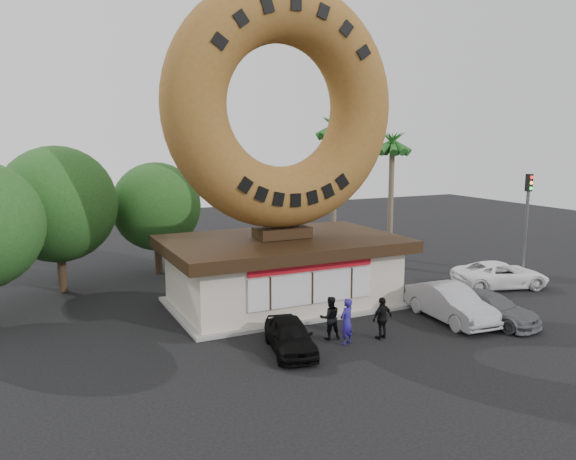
% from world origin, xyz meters
% --- Properties ---
extents(ground, '(90.00, 90.00, 0.00)m').
position_xyz_m(ground, '(0.00, 0.00, 0.00)').
color(ground, black).
rests_on(ground, ground).
extents(donut_shop, '(11.20, 7.20, 3.80)m').
position_xyz_m(donut_shop, '(0.00, 5.98, 1.77)').
color(donut_shop, beige).
rests_on(donut_shop, ground).
extents(giant_donut, '(11.34, 2.89, 11.34)m').
position_xyz_m(giant_donut, '(0.00, 6.00, 9.47)').
color(giant_donut, '#935B2B').
rests_on(giant_donut, donut_shop).
extents(tree_west, '(6.00, 6.00, 7.65)m').
position_xyz_m(tree_west, '(-9.50, 13.00, 4.64)').
color(tree_west, '#473321').
rests_on(tree_west, ground).
extents(tree_mid, '(5.20, 5.20, 6.63)m').
position_xyz_m(tree_mid, '(-4.00, 15.00, 4.02)').
color(tree_mid, '#473321').
rests_on(tree_mid, ground).
extents(palm_near, '(2.60, 2.60, 9.75)m').
position_xyz_m(palm_near, '(7.50, 14.00, 8.41)').
color(palm_near, '#726651').
rests_on(palm_near, ground).
extents(palm_far, '(2.60, 2.60, 8.75)m').
position_xyz_m(palm_far, '(11.00, 12.50, 7.48)').
color(palm_far, '#726651').
rests_on(palm_far, ground).
extents(street_lamp, '(2.11, 0.20, 8.00)m').
position_xyz_m(street_lamp, '(-1.86, 16.00, 4.48)').
color(street_lamp, '#59595E').
rests_on(street_lamp, ground).
extents(traffic_signal, '(0.30, 0.38, 6.07)m').
position_xyz_m(traffic_signal, '(14.00, 3.99, 3.87)').
color(traffic_signal, '#59595E').
rests_on(traffic_signal, ground).
extents(person_left, '(0.79, 0.66, 1.85)m').
position_xyz_m(person_left, '(-0.02, 0.01, 0.92)').
color(person_left, navy).
rests_on(person_left, ground).
extents(person_center, '(1.00, 0.86, 1.76)m').
position_xyz_m(person_center, '(-0.31, 0.80, 0.88)').
color(person_center, black).
rests_on(person_center, ground).
extents(person_right, '(1.08, 0.62, 1.73)m').
position_xyz_m(person_right, '(1.59, -0.11, 0.87)').
color(person_right, black).
rests_on(person_right, ground).
extents(car_black, '(2.29, 3.99, 1.28)m').
position_xyz_m(car_black, '(-2.36, 0.24, 0.64)').
color(car_black, black).
rests_on(car_black, ground).
extents(car_silver, '(1.97, 4.89, 1.58)m').
position_xyz_m(car_silver, '(5.67, 0.51, 0.79)').
color(car_silver, '#9B9CA0').
rests_on(car_silver, ground).
extents(car_grey, '(2.71, 4.76, 1.30)m').
position_xyz_m(car_grey, '(7.08, -0.41, 0.65)').
color(car_grey, slate).
rests_on(car_grey, ground).
extents(car_white, '(5.53, 3.61, 1.41)m').
position_xyz_m(car_white, '(11.97, 3.68, 0.71)').
color(car_white, white).
rests_on(car_white, ground).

